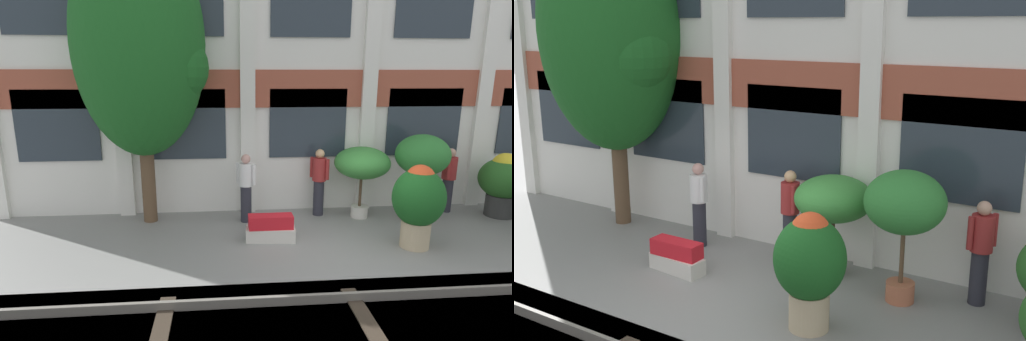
# 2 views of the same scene
# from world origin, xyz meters

# --- Properties ---
(ground_plane) EXTENTS (80.00, 80.00, 0.00)m
(ground_plane) POSITION_xyz_m (0.00, 0.00, 0.00)
(ground_plane) COLOR gray
(apartment_facade) EXTENTS (15.44, 0.64, 8.18)m
(apartment_facade) POSITION_xyz_m (-0.00, 3.04, 4.07)
(apartment_facade) COLOR silver
(apartment_facade) RESTS_ON ground
(broadleaf_tree) EXTENTS (3.00, 2.85, 6.53)m
(broadleaf_tree) POSITION_xyz_m (-3.90, 2.26, 3.98)
(broadleaf_tree) COLOR brown
(broadleaf_tree) RESTS_ON ground
(potted_plant_ribbed_drum) EXTENTS (1.02, 1.02, 1.72)m
(potted_plant_ribbed_drum) POSITION_xyz_m (1.72, 0.25, 1.01)
(potted_plant_ribbed_drum) COLOR tan
(potted_plant_ribbed_drum) RESTS_ON ground
(potted_plant_terracotta_small) EXTENTS (1.23, 1.23, 2.09)m
(potted_plant_terracotta_small) POSITION_xyz_m (2.52, 1.75, 1.54)
(potted_plant_terracotta_small) COLOR #B76647
(potted_plant_terracotta_small) RESTS_ON ground
(potted_plant_square_trough) EXTENTS (1.07, 0.47, 0.57)m
(potted_plant_square_trough) POSITION_xyz_m (-1.17, 0.82, 0.27)
(potted_plant_square_trough) COLOR beige
(potted_plant_square_trough) RESTS_ON ground
(potted_plant_tall_urn) EXTENTS (1.33, 1.33, 1.75)m
(potted_plant_tall_urn) POSITION_xyz_m (1.20, 2.07, 1.33)
(potted_plant_tall_urn) COLOR beige
(potted_plant_tall_urn) RESTS_ON ground
(resident_by_doorway) EXTENTS (0.37, 0.43, 1.64)m
(resident_by_doorway) POSITION_xyz_m (3.56, 2.29, 0.88)
(resident_by_doorway) COLOR #282833
(resident_by_doorway) RESTS_ON ground
(resident_watching_tracks) EXTENTS (0.45, 0.34, 1.64)m
(resident_watching_tracks) POSITION_xyz_m (-1.61, 2.02, 0.88)
(resident_watching_tracks) COLOR #282833
(resident_watching_tracks) RESTS_ON ground
(resident_near_plants) EXTENTS (0.40, 0.40, 1.67)m
(resident_near_plants) POSITION_xyz_m (0.22, 2.33, 0.90)
(resident_near_plants) COLOR #282833
(resident_near_plants) RESTS_ON ground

